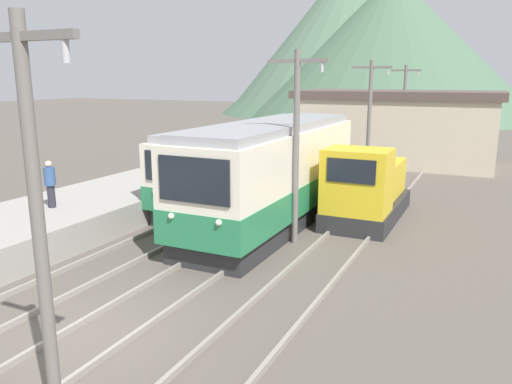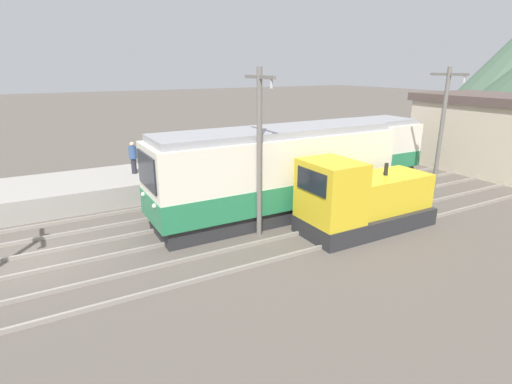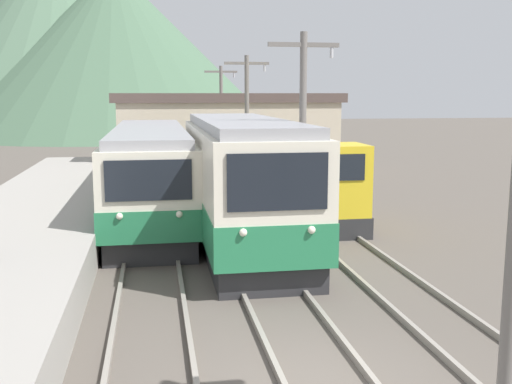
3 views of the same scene
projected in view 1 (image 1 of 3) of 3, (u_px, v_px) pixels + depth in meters
name	position (u px, v px, depth m)	size (l,w,h in m)	color
ground_plane	(87.00, 338.00, 10.66)	(200.00, 200.00, 0.00)	#564F47
track_left	(3.00, 311.00, 11.74)	(1.54, 60.00, 0.14)	gray
track_center	(94.00, 337.00, 10.56)	(1.54, 60.00, 0.14)	gray
track_right	(217.00, 372.00, 9.30)	(1.54, 60.00, 0.14)	gray
commuter_train_left	(255.00, 162.00, 23.46)	(2.84, 13.53, 3.41)	#28282B
commuter_train_center	(274.00, 178.00, 18.53)	(2.84, 11.03, 3.86)	#28282B
shunting_locomotive	(367.00, 190.00, 19.29)	(2.40, 5.66, 3.00)	#28282B
catenary_mast_near	(38.00, 219.00, 7.07)	(2.00, 0.20, 6.30)	slate
catenary_mast_mid	(296.00, 140.00, 16.06)	(2.00, 0.20, 6.30)	slate
catenary_mast_far	(369.00, 118.00, 25.05)	(2.00, 0.20, 6.30)	slate
catenary_mast_distant	(404.00, 108.00, 34.04)	(2.00, 0.20, 6.30)	slate
person_on_platform	(50.00, 182.00, 17.21)	(0.38, 0.38, 1.64)	#282833
station_building	(396.00, 127.00, 32.31)	(12.60, 6.30, 4.65)	beige
mountain_backdrop	(366.00, 44.00, 75.40)	(48.02, 49.53, 24.88)	#517056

